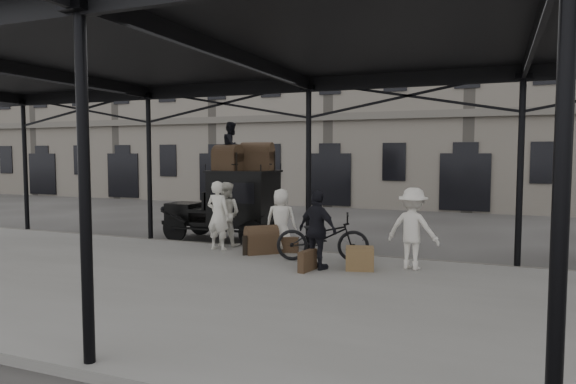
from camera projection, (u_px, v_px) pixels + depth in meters
name	position (u px, v px, depth m)	size (l,w,h in m)	color
ground	(278.00, 272.00, 11.58)	(120.00, 120.00, 0.00)	#383533
platform	(237.00, 291.00, 9.73)	(28.00, 8.00, 0.15)	slate
canopy	(242.00, 51.00, 9.65)	(22.50, 9.00, 4.74)	black
building_frontage	(409.00, 74.00, 27.69)	(64.00, 8.00, 14.00)	slate
taxi	(235.00, 202.00, 15.57)	(3.65, 1.55, 2.18)	black
porter_left	(218.00, 215.00, 13.47)	(0.66, 0.43, 1.81)	silver
porter_midleft	(226.00, 214.00, 14.04)	(0.85, 0.66, 1.76)	silver
porter_centre	(281.00, 220.00, 13.26)	(0.79, 0.52, 1.63)	silver
porter_official	(318.00, 230.00, 11.17)	(1.01, 0.42, 1.73)	black
porter_right	(413.00, 229.00, 11.18)	(1.16, 0.66, 1.79)	silver
bicycle	(323.00, 237.00, 12.06)	(0.76, 2.18, 1.14)	black
porter_roof	(232.00, 146.00, 15.37)	(0.70, 0.55, 1.45)	black
steamer_trunk_roof_near	(228.00, 160.00, 15.28)	(0.87, 0.53, 0.64)	#472E21
steamer_trunk_roof_far	(257.00, 159.00, 15.41)	(0.95, 0.58, 0.70)	#472E21
steamer_trunk_platform	(261.00, 242.00, 13.01)	(0.81, 0.50, 0.59)	#472E21
wicker_hamper	(360.00, 258.00, 11.16)	(0.60, 0.45, 0.50)	brown
suitcase_upright	(307.00, 261.00, 11.04)	(0.15, 0.60, 0.45)	#472E21
suitcase_flat	(287.00, 245.00, 13.13)	(0.60, 0.15, 0.40)	#472E21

